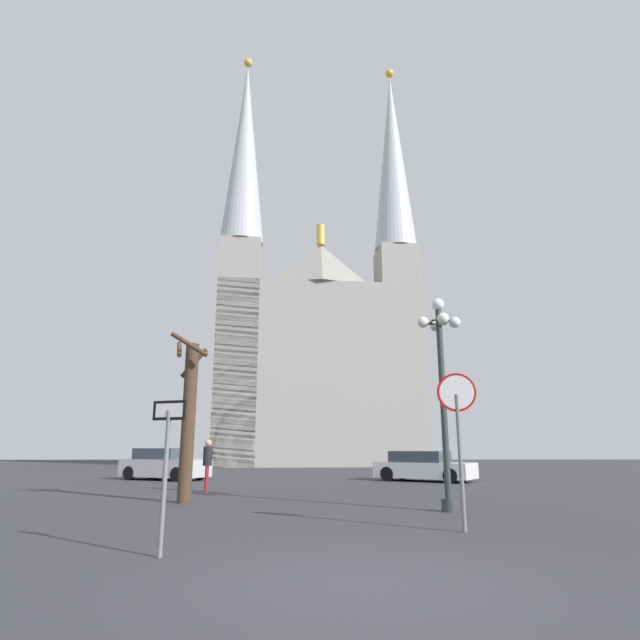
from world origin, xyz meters
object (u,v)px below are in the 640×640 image
(street_lamp, at_px, (442,376))
(parked_car_near_silver, at_px, (164,465))
(cathedral, at_px, (315,352))
(pedestrian_walking, at_px, (208,460))
(parked_car_far_white, at_px, (424,467))
(bare_tree, at_px, (188,415))
(one_way_arrow_sign, at_px, (166,455))
(stop_sign, at_px, (458,419))

(street_lamp, distance_m, parked_car_near_silver, 16.58)
(cathedral, bearing_deg, pedestrian_walking, -98.42)
(cathedral, height_order, street_lamp, cathedral)
(parked_car_far_white, bearing_deg, bare_tree, -133.36)
(one_way_arrow_sign, xyz_separation_m, pedestrian_walking, (-1.47, 11.16, -0.32))
(cathedral, distance_m, parked_car_near_silver, 24.01)
(bare_tree, xyz_separation_m, parked_car_near_silver, (-3.39, 10.56, -1.73))
(one_way_arrow_sign, height_order, pedestrian_walking, one_way_arrow_sign)
(cathedral, height_order, parked_car_far_white, cathedral)
(street_lamp, height_order, parked_car_far_white, street_lamp)
(bare_tree, height_order, pedestrian_walking, bare_tree)
(street_lamp, bearing_deg, pedestrian_walking, 139.81)
(parked_car_near_silver, bearing_deg, pedestrian_walking, -64.13)
(cathedral, height_order, pedestrian_walking, cathedral)
(stop_sign, xyz_separation_m, bare_tree, (-6.37, 5.29, 0.38))
(parked_car_far_white, relative_size, pedestrian_walking, 2.63)
(cathedral, bearing_deg, parked_car_near_silver, -109.56)
(bare_tree, bearing_deg, street_lamp, -17.49)
(stop_sign, bearing_deg, parked_car_near_silver, 121.64)
(stop_sign, xyz_separation_m, parked_car_far_white, (2.40, 14.57, -1.40))
(parked_car_near_silver, height_order, parked_car_far_white, parked_car_near_silver)
(parked_car_near_silver, bearing_deg, one_way_arrow_sign, -75.10)
(stop_sign, distance_m, one_way_arrow_sign, 5.46)
(stop_sign, xyz_separation_m, parked_car_near_silver, (-9.77, 15.85, -1.35))
(parked_car_near_silver, bearing_deg, street_lamp, -51.04)
(street_lamp, relative_size, pedestrian_walking, 3.02)
(cathedral, xyz_separation_m, parked_car_near_silver, (-7.42, -20.88, -9.25))
(cathedral, relative_size, pedestrian_walking, 20.92)
(stop_sign, distance_m, bare_tree, 8.29)
(parked_car_near_silver, distance_m, pedestrian_walking, 7.61)
(bare_tree, relative_size, parked_car_near_silver, 1.06)
(bare_tree, relative_size, pedestrian_walking, 2.70)
(bare_tree, xyz_separation_m, parked_car_far_white, (8.77, 9.28, -1.78))
(street_lamp, bearing_deg, parked_car_near_silver, 128.96)
(street_lamp, xyz_separation_m, pedestrian_walking, (-6.98, 5.90, -2.21))
(cathedral, xyz_separation_m, street_lamp, (2.88, -33.62, -6.65))
(stop_sign, relative_size, pedestrian_walking, 1.65)
(parked_car_near_silver, height_order, pedestrian_walking, pedestrian_walking)
(one_way_arrow_sign, bearing_deg, parked_car_far_white, 66.20)
(cathedral, xyz_separation_m, bare_tree, (-4.03, -31.44, -7.52))
(cathedral, height_order, stop_sign, cathedral)
(cathedral, relative_size, stop_sign, 12.67)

